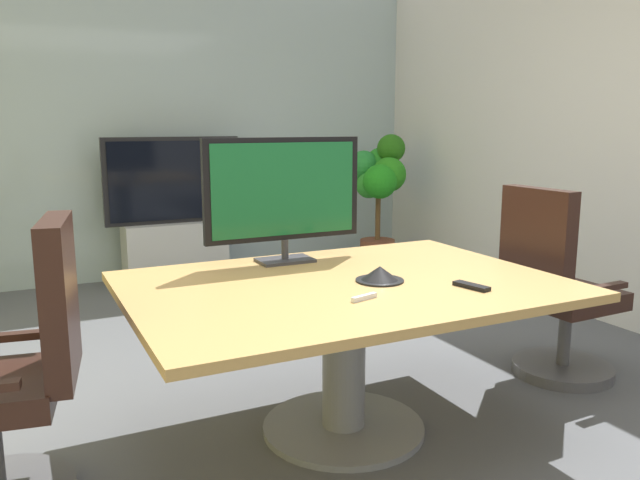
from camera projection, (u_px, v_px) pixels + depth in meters
ground_plane at (315, 418)px, 3.09m from camera, size 7.70×7.70×0.00m
wall_back_glass_partition at (157, 125)px, 5.79m from camera, size 5.21×0.10×2.82m
conference_table at (344, 317)px, 2.87m from camera, size 1.92×1.37×0.72m
office_chair_left at (16, 390)px, 2.33m from camera, size 0.63×0.61×1.09m
office_chair_right at (555, 300)px, 3.51m from camera, size 0.60×0.58×1.09m
tv_monitor at (284, 192)px, 3.20m from camera, size 0.84×0.18×0.64m
wall_display_unit at (175, 234)px, 5.67m from camera, size 1.20×0.36×1.31m
potted_plant at (379, 185)px, 6.07m from camera, size 0.54×0.65×1.32m
conference_phone at (380, 275)px, 2.85m from camera, size 0.22×0.22×0.07m
remote_control at (471, 286)px, 2.73m from camera, size 0.09×0.18×0.02m
whiteboard_marker at (364, 297)px, 2.55m from camera, size 0.13×0.05×0.02m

